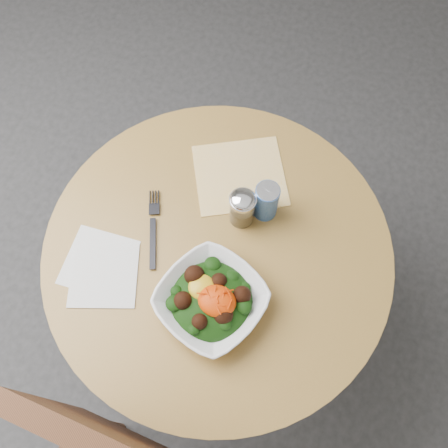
# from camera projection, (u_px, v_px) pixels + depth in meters

# --- Properties ---
(ground) EXTENTS (6.00, 6.00, 0.00)m
(ground) POSITION_uv_depth(u_px,v_px,m) (220.00, 318.00, 1.96)
(ground) COLOR #2C2C2E
(ground) RESTS_ON ground
(table) EXTENTS (0.90, 0.90, 0.75)m
(table) POSITION_uv_depth(u_px,v_px,m) (218.00, 273.00, 1.46)
(table) COLOR black
(table) RESTS_ON ground
(cloth_napkin) EXTENTS (0.31, 0.30, 0.00)m
(cloth_napkin) POSITION_uv_depth(u_px,v_px,m) (240.00, 175.00, 1.36)
(cloth_napkin) COLOR orange
(cloth_napkin) RESTS_ON table
(paper_napkins) EXTENTS (0.22, 0.22, 0.00)m
(paper_napkins) POSITION_uv_depth(u_px,v_px,m) (101.00, 269.00, 1.25)
(paper_napkins) COLOR white
(paper_napkins) RESTS_ON table
(salad_bowl) EXTENTS (0.32, 0.32, 0.09)m
(salad_bowl) POSITION_uv_depth(u_px,v_px,m) (211.00, 300.00, 1.19)
(salad_bowl) COLOR white
(salad_bowl) RESTS_ON table
(fork) EXTENTS (0.09, 0.22, 0.00)m
(fork) POSITION_uv_depth(u_px,v_px,m) (153.00, 226.00, 1.30)
(fork) COLOR black
(fork) RESTS_ON table
(spice_shaker) EXTENTS (0.07, 0.07, 0.12)m
(spice_shaker) POSITION_uv_depth(u_px,v_px,m) (242.00, 208.00, 1.26)
(spice_shaker) COLOR silver
(spice_shaker) RESTS_ON table
(beverage_can) EXTENTS (0.06, 0.06, 0.12)m
(beverage_can) POSITION_uv_depth(u_px,v_px,m) (266.00, 201.00, 1.27)
(beverage_can) COLOR #0D3896
(beverage_can) RESTS_ON table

